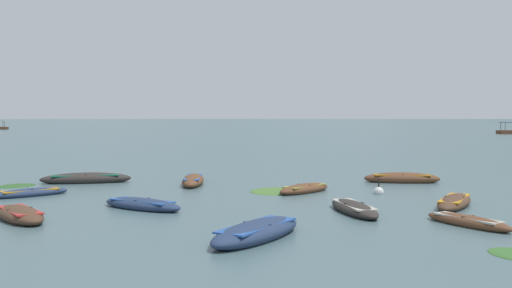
{
  "coord_description": "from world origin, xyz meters",
  "views": [
    {
      "loc": [
        -0.61,
        -7.31,
        3.32
      ],
      "look_at": [
        -2.44,
        45.03,
        0.83
      ],
      "focal_mm": 39.72,
      "sensor_mm": 36.0,
      "label": 1
    }
  ],
  "objects_px": {
    "rowboat_0": "(257,232)",
    "rowboat_5": "(142,205)",
    "rowboat_2": "(468,222)",
    "rowboat_10": "(86,179)",
    "rowboat_6": "(30,193)",
    "rowboat_9": "(354,208)",
    "rowboat_8": "(402,178)",
    "rowboat_7": "(193,181)",
    "rowboat_1": "(20,215)",
    "rowboat_3": "(304,189)",
    "rowboat_4": "(454,202)",
    "mooring_buoy": "(379,192)"
  },
  "relations": [
    {
      "from": "rowboat_4",
      "to": "mooring_buoy",
      "type": "xyz_separation_m",
      "value": [
        -2.22,
        3.27,
        -0.06
      ]
    },
    {
      "from": "rowboat_1",
      "to": "rowboat_10",
      "type": "bearing_deg",
      "value": 97.37
    },
    {
      "from": "rowboat_0",
      "to": "rowboat_5",
      "type": "distance_m",
      "value": 6.54
    },
    {
      "from": "rowboat_1",
      "to": "rowboat_4",
      "type": "height_order",
      "value": "rowboat_1"
    },
    {
      "from": "mooring_buoy",
      "to": "rowboat_3",
      "type": "bearing_deg",
      "value": 171.82
    },
    {
      "from": "rowboat_1",
      "to": "rowboat_4",
      "type": "xyz_separation_m",
      "value": [
        14.92,
        3.33,
        -0.01
      ]
    },
    {
      "from": "rowboat_9",
      "to": "rowboat_1",
      "type": "bearing_deg",
      "value": -170.8
    },
    {
      "from": "rowboat_3",
      "to": "rowboat_7",
      "type": "distance_m",
      "value": 6.03
    },
    {
      "from": "rowboat_3",
      "to": "rowboat_5",
      "type": "xyz_separation_m",
      "value": [
        -6.11,
        -4.71,
        0.0
      ]
    },
    {
      "from": "rowboat_0",
      "to": "rowboat_5",
      "type": "height_order",
      "value": "rowboat_0"
    },
    {
      "from": "rowboat_7",
      "to": "rowboat_1",
      "type": "bearing_deg",
      "value": -113.02
    },
    {
      "from": "rowboat_0",
      "to": "rowboat_10",
      "type": "height_order",
      "value": "rowboat_10"
    },
    {
      "from": "rowboat_3",
      "to": "mooring_buoy",
      "type": "bearing_deg",
      "value": -8.18
    },
    {
      "from": "rowboat_4",
      "to": "rowboat_8",
      "type": "xyz_separation_m",
      "value": [
        -0.25,
        7.68,
        0.04
      ]
    },
    {
      "from": "rowboat_3",
      "to": "rowboat_5",
      "type": "distance_m",
      "value": 7.72
    },
    {
      "from": "rowboat_2",
      "to": "rowboat_4",
      "type": "relative_size",
      "value": 0.77
    },
    {
      "from": "rowboat_10",
      "to": "rowboat_9",
      "type": "bearing_deg",
      "value": -34.66
    },
    {
      "from": "rowboat_1",
      "to": "rowboat_8",
      "type": "bearing_deg",
      "value": 36.88
    },
    {
      "from": "rowboat_5",
      "to": "rowboat_7",
      "type": "height_order",
      "value": "rowboat_7"
    },
    {
      "from": "rowboat_0",
      "to": "rowboat_5",
      "type": "xyz_separation_m",
      "value": [
        -4.33,
        4.89,
        -0.04
      ]
    },
    {
      "from": "rowboat_7",
      "to": "rowboat_9",
      "type": "bearing_deg",
      "value": -49.82
    },
    {
      "from": "rowboat_4",
      "to": "rowboat_8",
      "type": "height_order",
      "value": "rowboat_8"
    },
    {
      "from": "rowboat_9",
      "to": "rowboat_10",
      "type": "distance_m",
      "value": 14.97
    },
    {
      "from": "rowboat_5",
      "to": "rowboat_6",
      "type": "height_order",
      "value": "rowboat_5"
    },
    {
      "from": "rowboat_0",
      "to": "rowboat_9",
      "type": "height_order",
      "value": "rowboat_0"
    },
    {
      "from": "rowboat_3",
      "to": "rowboat_8",
      "type": "xyz_separation_m",
      "value": [
        5.14,
        3.95,
        0.05
      ]
    },
    {
      "from": "rowboat_9",
      "to": "rowboat_8",
      "type": "bearing_deg",
      "value": 68.19
    },
    {
      "from": "rowboat_2",
      "to": "rowboat_10",
      "type": "bearing_deg",
      "value": 145.07
    },
    {
      "from": "rowboat_5",
      "to": "rowboat_6",
      "type": "distance_m",
      "value": 6.33
    },
    {
      "from": "rowboat_3",
      "to": "mooring_buoy",
      "type": "relative_size",
      "value": 3.76
    },
    {
      "from": "rowboat_2",
      "to": "rowboat_10",
      "type": "xyz_separation_m",
      "value": [
        -15.46,
        10.8,
        0.07
      ]
    },
    {
      "from": "rowboat_3",
      "to": "rowboat_4",
      "type": "distance_m",
      "value": 6.55
    },
    {
      "from": "rowboat_9",
      "to": "rowboat_6",
      "type": "bearing_deg",
      "value": 164.2
    },
    {
      "from": "rowboat_0",
      "to": "rowboat_7",
      "type": "distance_m",
      "value": 12.89
    },
    {
      "from": "rowboat_10",
      "to": "mooring_buoy",
      "type": "xyz_separation_m",
      "value": [
        14.03,
        -3.69,
        -0.11
      ]
    },
    {
      "from": "rowboat_5",
      "to": "mooring_buoy",
      "type": "xyz_separation_m",
      "value": [
        9.28,
        4.26,
        -0.06
      ]
    },
    {
      "from": "rowboat_9",
      "to": "rowboat_0",
      "type": "bearing_deg",
      "value": -126.72
    },
    {
      "from": "rowboat_6",
      "to": "rowboat_0",
      "type": "bearing_deg",
      "value": -39.22
    },
    {
      "from": "rowboat_1",
      "to": "rowboat_6",
      "type": "bearing_deg",
      "value": 110.81
    },
    {
      "from": "rowboat_4",
      "to": "mooring_buoy",
      "type": "bearing_deg",
      "value": 124.12
    },
    {
      "from": "rowboat_4",
      "to": "rowboat_9",
      "type": "bearing_deg",
      "value": -158.51
    },
    {
      "from": "rowboat_4",
      "to": "rowboat_7",
      "type": "xyz_separation_m",
      "value": [
        -10.74,
        6.5,
        0.03
      ]
    },
    {
      "from": "rowboat_8",
      "to": "rowboat_10",
      "type": "distance_m",
      "value": 16.02
    },
    {
      "from": "rowboat_2",
      "to": "rowboat_10",
      "type": "height_order",
      "value": "rowboat_10"
    },
    {
      "from": "rowboat_0",
      "to": "rowboat_3",
      "type": "relative_size",
      "value": 1.34
    },
    {
      "from": "rowboat_9",
      "to": "mooring_buoy",
      "type": "height_order",
      "value": "mooring_buoy"
    },
    {
      "from": "rowboat_0",
      "to": "rowboat_7",
      "type": "xyz_separation_m",
      "value": [
        -3.57,
        12.38,
        -0.0
      ]
    },
    {
      "from": "rowboat_6",
      "to": "rowboat_10",
      "type": "distance_m",
      "value": 4.87
    },
    {
      "from": "rowboat_2",
      "to": "rowboat_5",
      "type": "bearing_deg",
      "value": 165.09
    },
    {
      "from": "rowboat_5",
      "to": "rowboat_8",
      "type": "relative_size",
      "value": 0.93
    }
  ]
}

